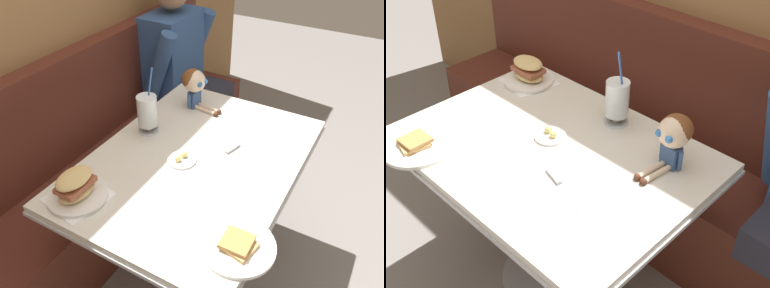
# 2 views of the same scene
# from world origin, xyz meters

# --- Properties ---
(booth_bench) EXTENTS (2.60, 0.48, 1.00)m
(booth_bench) POSITION_xyz_m (0.00, 0.81, 0.33)
(booth_bench) COLOR #512319
(booth_bench) RESTS_ON ground
(diner_table) EXTENTS (1.11, 0.81, 0.74)m
(diner_table) POSITION_xyz_m (0.00, 0.18, 0.54)
(diner_table) COLOR silver
(diner_table) RESTS_ON ground
(toast_plate) EXTENTS (0.25, 0.25, 0.04)m
(toast_plate) POSITION_xyz_m (-0.34, -0.16, 0.75)
(toast_plate) COLOR white
(toast_plate) RESTS_ON diner_table
(milkshake_glass) EXTENTS (0.10, 0.10, 0.31)m
(milkshake_glass) POSITION_xyz_m (0.07, 0.46, 0.84)
(milkshake_glass) COLOR silver
(milkshake_glass) RESTS_ON diner_table
(sandwich_plate) EXTENTS (0.23, 0.23, 0.12)m
(sandwich_plate) POSITION_xyz_m (-0.42, 0.44, 0.79)
(sandwich_plate) COLOR white
(sandwich_plate) RESTS_ON diner_table
(butter_saucer) EXTENTS (0.12, 0.12, 0.04)m
(butter_saucer) POSITION_xyz_m (-0.05, 0.22, 0.75)
(butter_saucer) COLOR white
(butter_saucer) RESTS_ON diner_table
(butter_knife) EXTENTS (0.23, 0.08, 0.01)m
(butter_knife) POSITION_xyz_m (0.16, 0.06, 0.74)
(butter_knife) COLOR silver
(butter_knife) RESTS_ON diner_table
(seated_doll) EXTENTS (0.12, 0.22, 0.20)m
(seated_doll) POSITION_xyz_m (0.37, 0.39, 0.87)
(seated_doll) COLOR #385689
(seated_doll) RESTS_ON diner_table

